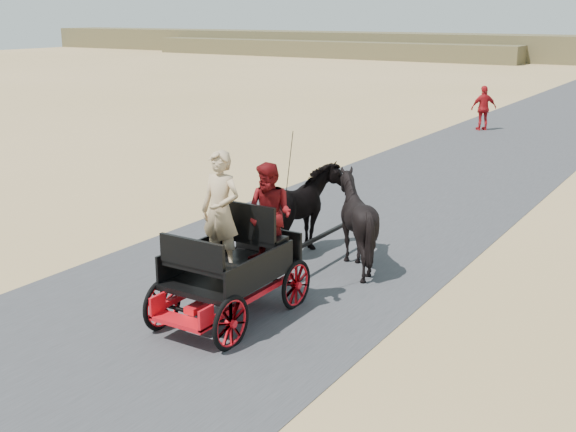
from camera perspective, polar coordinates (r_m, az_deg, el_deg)
The scene contains 9 objects.
ground at distance 11.07m, azimuth -9.26°, elevation -8.08°, with size 140.00×140.00×0.00m, color tan.
road at distance 11.07m, azimuth -9.26°, elevation -8.05°, with size 6.00×140.00×0.01m, color #38383A.
ridge_near at distance 75.24m, azimuth 2.86°, elevation 13.04°, with size 40.00×4.00×1.60m, color brown.
carriage at distance 10.93m, azimuth -4.49°, elevation -6.19°, with size 1.30×2.40×0.72m, color black, non-canonical shape.
horse_left at distance 13.43m, azimuth 1.19°, elevation 0.28°, with size 0.91×2.01×1.70m, color black.
horse_right at distance 12.92m, azimuth 5.37°, elevation -0.42°, with size 1.37×1.54×1.70m, color black.
driver_man at distance 10.68m, azimuth -5.34°, elevation 0.40°, with size 0.66×0.43×1.80m, color tan.
passenger_woman at distance 10.86m, azimuth -1.46°, elevation 0.11°, with size 0.77×0.60×1.58m, color #660C0F.
pedestrian at distance 29.16m, azimuth 15.20°, elevation 8.23°, with size 1.01×0.42×1.73m, color #AB1319.
Camera 1 is at (6.80, -7.52, 4.45)m, focal length 45.00 mm.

